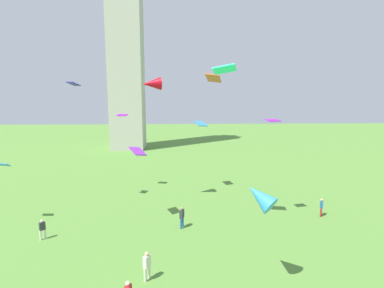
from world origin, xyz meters
name	(u,v)px	position (x,y,z in m)	size (l,w,h in m)	color
monument_obelisk	(125,13)	(-12.05, 59.07, 27.32)	(6.63, 6.63, 54.64)	#B7B2A8
person_0	(42,228)	(-11.71, 18.41, 0.88)	(0.45, 0.45, 1.55)	silver
person_1	(182,216)	(-1.28, 19.91, 1.00)	(0.41, 0.52, 1.76)	#235693
person_2	(147,264)	(-3.38, 13.07, 0.99)	(0.47, 0.52, 1.75)	silver
person_5	(321,206)	(11.23, 21.71, 0.92)	(0.42, 0.49, 1.63)	red
kite_flying_0	(273,120)	(6.36, 21.27, 8.67)	(1.26, 1.00, 0.18)	#9D1AF0
kite_flying_1	(201,124)	(0.96, 29.68, 7.72)	(1.54, 1.82, 0.57)	#2D7CD0
kite_flying_2	(73,84)	(-11.12, 25.11, 11.79)	(1.16, 1.34, 0.36)	#3123B8
kite_flying_3	(122,115)	(-7.69, 29.82, 8.67)	(1.25, 0.99, 0.22)	purple
kite_flying_4	(138,151)	(-4.91, 21.40, 6.12)	(1.61, 1.79, 0.68)	purple
kite_flying_5	(213,78)	(1.40, 21.86, 12.12)	(1.55, 1.92, 0.71)	#C4562E
kite_flying_6	(152,84)	(-3.96, 25.00, 11.81)	(2.01, 1.66, 1.27)	red
kite_flying_7	(224,69)	(1.91, 19.26, 12.58)	(1.93, 1.51, 0.72)	#27F1CD
kite_flying_8	(260,197)	(2.85, 12.30, 5.21)	(2.13, 2.08, 1.74)	#3190DB
kite_flying_9	(2,164)	(-15.88, 21.30, 5.13)	(1.05, 0.69, 0.48)	#3984E6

